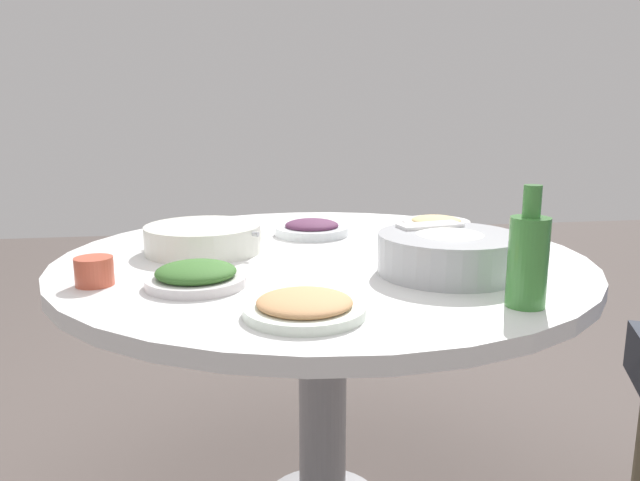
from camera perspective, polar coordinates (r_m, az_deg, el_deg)
round_dining_table at (r=1.54m, az=0.25°, el=-4.86°), size 1.29×1.29×0.72m
rice_bowl at (r=1.36m, az=11.96°, el=-1.14°), size 0.31×0.31×0.10m
soup_bowl at (r=1.57m, az=-10.87°, el=0.11°), size 0.29×0.29×0.07m
dish_eggplant at (r=1.75m, az=-0.77°, el=1.13°), size 0.21×0.21×0.05m
dish_shrimp at (r=1.07m, az=-1.46°, el=-6.16°), size 0.22×0.22×0.04m
dish_greens at (r=1.27m, az=-11.51°, el=-3.27°), size 0.21×0.21×0.05m
dish_noodles at (r=1.89m, az=10.79°, el=1.64°), size 0.20×0.20×0.04m
green_bottle at (r=1.16m, az=18.88°, el=-1.59°), size 0.07×0.07×0.22m
tea_cup_near at (r=1.70m, az=19.54°, el=0.44°), size 0.06×0.06×0.06m
tea_cup_far at (r=1.33m, az=-20.36°, el=-2.72°), size 0.08×0.08×0.06m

